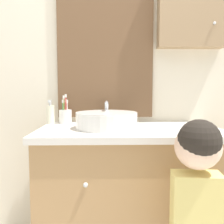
{
  "coord_description": "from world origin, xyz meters",
  "views": [
    {
      "loc": [
        -0.14,
        -1.16,
        1.06
      ],
      "look_at": [
        -0.1,
        0.25,
        0.93
      ],
      "focal_mm": 40.0,
      "sensor_mm": 36.0,
      "label": 1
    }
  ],
  "objects": [
    {
      "name": "wall_back",
      "position": [
        0.02,
        0.62,
        1.28
      ],
      "size": [
        3.2,
        0.18,
        2.5
      ],
      "color": "beige",
      "rests_on": "ground_plane"
    },
    {
      "name": "vanity_counter",
      "position": [
        0.0,
        0.3,
        0.42
      ],
      "size": [
        1.06,
        0.6,
        0.83
      ],
      "color": "#A37A4C",
      "rests_on": "ground_plane"
    },
    {
      "name": "sink_basin",
      "position": [
        -0.13,
        0.3,
        0.88
      ],
      "size": [
        0.36,
        0.41,
        0.15
      ],
      "color": "white",
      "rests_on": "vanity_counter"
    },
    {
      "name": "soap_dispenser",
      "position": [
        -0.51,
        0.5,
        0.89
      ],
      "size": [
        0.05,
        0.05,
        0.16
      ],
      "color": "beige",
      "rests_on": "vanity_counter"
    },
    {
      "name": "child_figure",
      "position": [
        0.24,
        -0.17,
        0.6
      ],
      "size": [
        0.23,
        0.45,
        0.94
      ],
      "color": "slate",
      "rests_on": "ground_plane"
    },
    {
      "name": "toothbrush_holder",
      "position": [
        -0.41,
        0.52,
        0.88
      ],
      "size": [
        0.09,
        0.09,
        0.2
      ],
      "color": "silver",
      "rests_on": "vanity_counter"
    }
  ]
}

